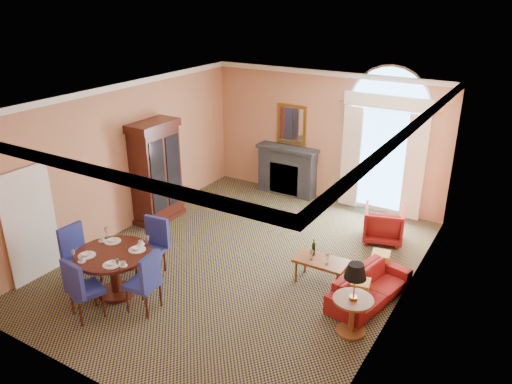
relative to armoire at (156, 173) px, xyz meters
The scene contains 12 objects.
ground 3.01m from the armoire, 13.57° to the right, with size 7.50×7.50×0.00m, color #131034.
room_envelope 3.04m from the armoire, ahead, with size 6.04×7.52×3.45m.
armoire is the anchor object (origin of this frame).
dining_table 3.12m from the armoire, 62.49° to the right, with size 1.30×1.30×1.02m.
dining_chair_north 2.43m from the armoire, 50.42° to the right, with size 0.60×0.60×1.10m.
dining_chair_south 3.86m from the armoire, 66.86° to the right, with size 0.63×0.63×1.10m.
dining_chair_east 3.65m from the armoire, 51.34° to the right, with size 0.56×0.54×1.10m.
dining_chair_west 2.86m from the armoire, 78.54° to the right, with size 0.53×0.52×1.10m.
sofa 5.38m from the armoire, ahead, with size 1.75×0.68×0.51m, color maroon.
armchair 5.09m from the armoire, 18.93° to the left, with size 0.79×0.82×0.74m, color maroon.
coffee_table 4.41m from the armoire, ahead, with size 0.95×0.54×0.79m.
side_table 5.57m from the armoire, 16.86° to the right, with size 0.62×0.62×1.20m.
Camera 1 is at (4.62, -7.16, 5.00)m, focal length 35.00 mm.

